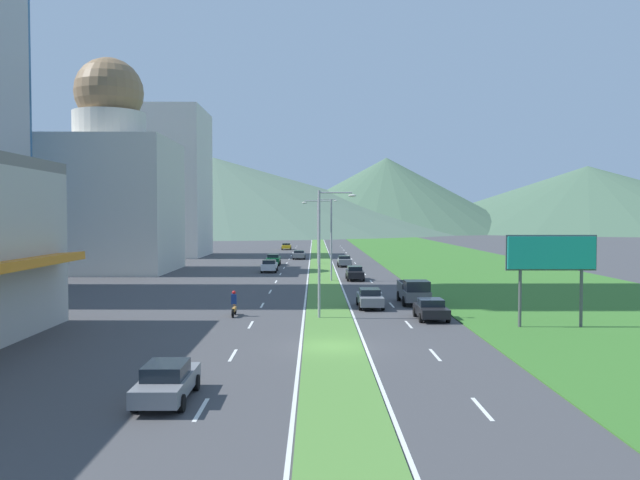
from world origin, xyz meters
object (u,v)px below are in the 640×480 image
object	(u,v)px
billboard_roadside	(551,257)
car_7	(370,298)
street_lamp_near	(323,245)
car_8	(167,381)
car_1	(273,259)
car_4	(344,261)
car_6	(431,309)
car_5	(286,246)
car_0	(355,273)
street_lamp_far	(320,226)
car_2	(269,266)
motorcycle_rider	(234,306)
street_lamp_mid	(328,234)
pickup_truck_0	(414,292)
car_3	(299,254)

from	to	relation	value
billboard_roadside	car_7	world-z (taller)	billboard_roadside
street_lamp_near	car_7	bearing A→B (deg)	54.60
billboard_roadside	car_8	bearing A→B (deg)	-142.44
car_1	car_4	world-z (taller)	car_1
car_6	car_7	distance (m)	6.73
car_8	car_5	bearing A→B (deg)	0.14
billboard_roadside	car_6	bearing A→B (deg)	154.51
car_6	car_7	xyz separation A→B (m)	(-3.65, 5.65, 0.03)
car_1	car_7	size ratio (longest dim) A/B	1.00
car_6	car_8	size ratio (longest dim) A/B	0.88
car_1	car_8	world-z (taller)	car_1
car_0	car_1	xyz separation A→B (m)	(-10.32, 21.35, 0.03)
street_lamp_far	car_2	bearing A→B (deg)	-115.45
street_lamp_near	billboard_roadside	bearing A→B (deg)	-15.04
car_4	motorcycle_rider	xyz separation A→B (m)	(-9.81, -43.98, -0.03)
car_5	car_1	bearing A→B (deg)	179.97
car_0	car_8	bearing A→B (deg)	-12.34
street_lamp_mid	pickup_truck_0	bearing A→B (deg)	-70.17
car_5	street_lamp_mid	bearing A→B (deg)	-173.58
pickup_truck_0	motorcycle_rider	distance (m)	14.85
pickup_truck_0	car_7	bearing A→B (deg)	-62.27
street_lamp_near	car_2	size ratio (longest dim) A/B	1.89
car_2	car_3	size ratio (longest dim) A/B	1.02
car_1	car_3	size ratio (longest dim) A/B	1.01
car_7	car_8	bearing A→B (deg)	-21.77
car_4	car_5	xyz separation A→B (m)	(-10.03, 44.89, -0.07)
car_3	car_4	bearing A→B (deg)	-156.88
street_lamp_far	car_6	size ratio (longest dim) A/B	2.38
billboard_roadside	car_5	size ratio (longest dim) A/B	1.41
car_3	car_7	size ratio (longest dim) A/B	0.99
car_0	car_4	size ratio (longest dim) A/B	1.09
car_2	pickup_truck_0	size ratio (longest dim) A/B	0.86
car_2	car_8	size ratio (longest dim) A/B	1.01
billboard_roadside	car_6	world-z (taller)	billboard_roadside
billboard_roadside	car_0	world-z (taller)	billboard_roadside
car_6	motorcycle_rider	distance (m)	13.63
car_4	motorcycle_rider	bearing A→B (deg)	-12.58
car_0	car_6	distance (m)	27.10
car_4	car_8	size ratio (longest dim) A/B	0.94
car_2	car_4	size ratio (longest dim) A/B	1.08
car_2	car_3	world-z (taller)	car_2
car_8	motorcycle_rider	size ratio (longest dim) A/B	2.30
car_5	car_7	xyz separation A→B (m)	(10.10, -84.79, 0.04)
street_lamp_near	car_1	bearing A→B (deg)	97.74
car_6	pickup_truck_0	distance (m)	7.59
car_6	pickup_truck_0	xyz separation A→B (m)	(0.04, 7.59, 0.26)
street_lamp_far	car_5	world-z (taller)	street_lamp_far
street_lamp_near	car_2	bearing A→B (deg)	99.72
car_0	billboard_roadside	bearing A→B (deg)	18.97
billboard_roadside	car_8	world-z (taller)	billboard_roadside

